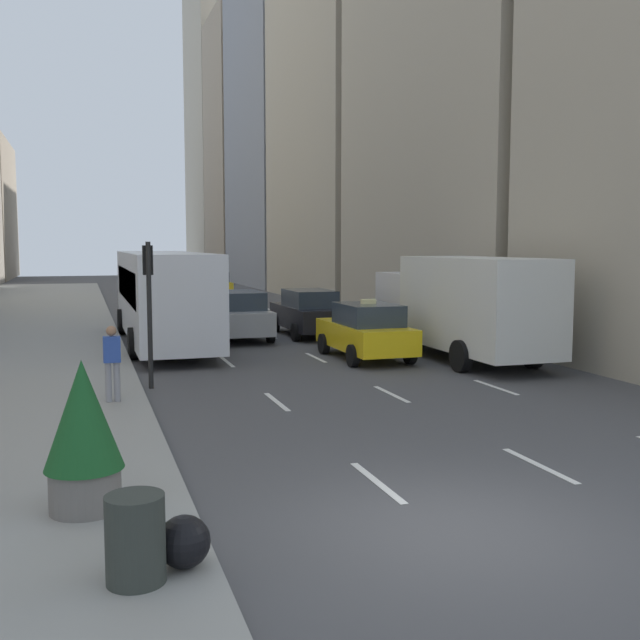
# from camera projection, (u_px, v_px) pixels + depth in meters

# --- Properties ---
(ground_plane) EXTENTS (160.00, 160.00, 0.00)m
(ground_plane) POSITION_uv_depth(u_px,v_px,m) (452.00, 529.00, 9.32)
(ground_plane) COLOR #474749
(sidewalk_left) EXTENTS (8.00, 66.00, 0.15)m
(sidewalk_left) POSITION_uv_depth(u_px,v_px,m) (18.00, 323.00, 32.77)
(sidewalk_left) COLOR gray
(sidewalk_left) RESTS_ON ground
(lane_markings) EXTENTS (5.72, 56.00, 0.01)m
(lane_markings) POSITION_uv_depth(u_px,v_px,m) (253.00, 327.00, 31.90)
(lane_markings) COLOR white
(lane_markings) RESTS_ON ground
(building_row_right) EXTENTS (6.00, 90.48, 35.75)m
(building_row_right) POSITION_uv_depth(u_px,v_px,m) (306.00, 75.00, 55.22)
(building_row_right) COLOR #A89E89
(building_row_right) RESTS_ON ground
(taxi_lead) EXTENTS (2.02, 4.40, 1.87)m
(taxi_lead) POSITION_uv_depth(u_px,v_px,m) (366.00, 331.00, 23.03)
(taxi_lead) COLOR yellow
(taxi_lead) RESTS_ON ground
(taxi_second) EXTENTS (2.02, 4.40, 1.87)m
(taxi_second) POSITION_uv_depth(u_px,v_px,m) (214.00, 285.00, 49.19)
(taxi_second) COLOR yellow
(taxi_second) RESTS_ON ground
(sedan_black_near) EXTENTS (2.02, 4.85, 1.80)m
(sedan_black_near) POSITION_uv_depth(u_px,v_px,m) (308.00, 312.00, 28.89)
(sedan_black_near) COLOR black
(sedan_black_near) RESTS_ON ground
(sedan_silver_behind) EXTENTS (2.02, 4.74, 1.81)m
(sedan_silver_behind) POSITION_uv_depth(u_px,v_px,m) (238.00, 315.00, 27.81)
(sedan_silver_behind) COLOR #9EA0A5
(sedan_silver_behind) RESTS_ON ground
(city_bus) EXTENTS (2.80, 11.61, 3.25)m
(city_bus) POSITION_uv_depth(u_px,v_px,m) (162.00, 294.00, 26.27)
(city_bus) COLOR silver
(city_bus) RESTS_ON ground
(box_truck) EXTENTS (2.58, 8.40, 3.15)m
(box_truck) POSITION_uv_depth(u_px,v_px,m) (461.00, 304.00, 22.98)
(box_truck) COLOR silver
(box_truck) RESTS_ON ground
(trash_can) EXTENTS (0.60, 0.60, 0.90)m
(trash_can) POSITION_uv_depth(u_px,v_px,m) (135.00, 539.00, 7.49)
(trash_can) COLOR #2D332D
(trash_can) RESTS_ON sidewalk_left
(planter_with_shrub) EXTENTS (1.00, 1.00, 1.95)m
(planter_with_shrub) POSITION_uv_depth(u_px,v_px,m) (83.00, 433.00, 9.46)
(planter_with_shrub) COLOR slate
(planter_with_shrub) RESTS_ON sidewalk_left
(trash_bag) EXTENTS (0.56, 0.56, 0.56)m
(trash_bag) POSITION_uv_depth(u_px,v_px,m) (184.00, 542.00, 7.85)
(trash_bag) COLOR black
(trash_bag) RESTS_ON sidewalk_left
(pedestrian_mid_block) EXTENTS (0.36, 0.22, 1.65)m
(pedestrian_mid_block) POSITION_uv_depth(u_px,v_px,m) (112.00, 360.00, 16.07)
(pedestrian_mid_block) COLOR gray
(pedestrian_mid_block) RESTS_ON sidewalk_left
(traffic_light_pole) EXTENTS (0.24, 0.42, 3.60)m
(traffic_light_pole) POSITION_uv_depth(u_px,v_px,m) (149.00, 291.00, 18.27)
(traffic_light_pole) COLOR black
(traffic_light_pole) RESTS_ON ground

